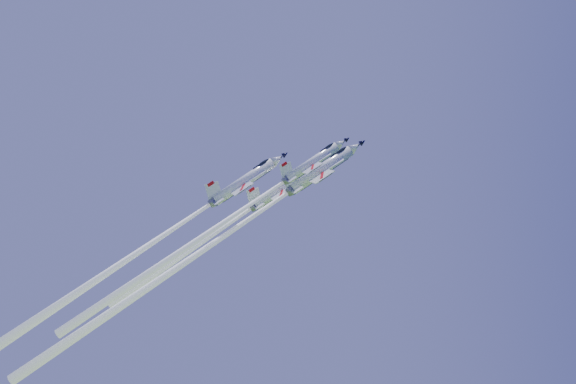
{
  "coord_description": "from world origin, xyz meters",
  "views": [
    {
      "loc": [
        6.21,
        -116.69,
        73.54
      ],
      "look_at": [
        0.0,
        0.0,
        95.22
      ],
      "focal_mm": 40.0,
      "sensor_mm": 36.0,
      "label": 1
    }
  ],
  "objects_px": {
    "jet_lead": "(206,248)",
    "jet_left": "(224,227)",
    "jet_right": "(217,227)",
    "jet_slot": "(153,242)"
  },
  "relations": [
    {
      "from": "jet_lead",
      "to": "jet_right",
      "type": "distance_m",
      "value": 8.69
    },
    {
      "from": "jet_right",
      "to": "jet_slot",
      "type": "relative_size",
      "value": 0.95
    },
    {
      "from": "jet_lead",
      "to": "jet_right",
      "type": "relative_size",
      "value": 1.28
    },
    {
      "from": "jet_lead",
      "to": "jet_right",
      "type": "xyz_separation_m",
      "value": [
        3.2,
        -7.52,
        2.94
      ]
    },
    {
      "from": "jet_lead",
      "to": "jet_slot",
      "type": "height_order",
      "value": "jet_lead"
    },
    {
      "from": "jet_left",
      "to": "jet_right",
      "type": "distance_m",
      "value": 16.15
    },
    {
      "from": "jet_lead",
      "to": "jet_left",
      "type": "bearing_deg",
      "value": 147.97
    },
    {
      "from": "jet_left",
      "to": "jet_slot",
      "type": "xyz_separation_m",
      "value": [
        -10.92,
        -11.56,
        -4.2
      ]
    },
    {
      "from": "jet_slot",
      "to": "jet_left",
      "type": "bearing_deg",
      "value": 118.07
    },
    {
      "from": "jet_lead",
      "to": "jet_right",
      "type": "height_order",
      "value": "jet_lead"
    }
  ]
}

